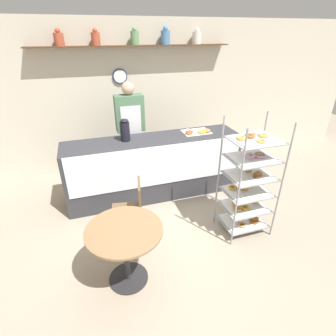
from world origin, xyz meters
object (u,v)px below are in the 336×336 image
at_px(person_worker, 131,131).
at_px(coffee_carafe, 125,130).
at_px(cafe_chair, 133,206).
at_px(pastry_rack, 248,183).
at_px(cafe_table, 125,242).
at_px(donut_tray_counter, 197,132).

distance_m(person_worker, coffee_carafe, 0.54).
xyz_separation_m(cafe_chair, coffee_carafe, (0.12, 1.05, 0.64)).
bearing_deg(person_worker, pastry_rack, -56.25).
height_order(cafe_table, donut_tray_counter, donut_tray_counter).
bearing_deg(coffee_carafe, cafe_table, -101.12).
bearing_deg(cafe_table, pastry_rack, 12.36).
xyz_separation_m(pastry_rack, coffee_carafe, (-1.35, 1.30, 0.43)).
distance_m(cafe_chair, coffee_carafe, 1.23).
distance_m(cafe_table, coffee_carafe, 1.81).
relative_size(person_worker, coffee_carafe, 5.28).
bearing_deg(pastry_rack, coffee_carafe, 136.14).
xyz_separation_m(cafe_table, coffee_carafe, (0.33, 1.67, 0.62)).
bearing_deg(person_worker, coffee_carafe, -109.20).
bearing_deg(cafe_chair, donut_tray_counter, 139.00).
bearing_deg(donut_tray_counter, pastry_rack, -82.11).
height_order(pastry_rack, cafe_table, pastry_rack).
relative_size(pastry_rack, person_worker, 0.89).
bearing_deg(cafe_table, coffee_carafe, 78.88).
bearing_deg(cafe_table, cafe_chair, 71.73).
distance_m(cafe_chair, donut_tray_counter, 1.72).
xyz_separation_m(person_worker, coffee_carafe, (-0.17, -0.48, 0.19)).
distance_m(pastry_rack, cafe_table, 1.73).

